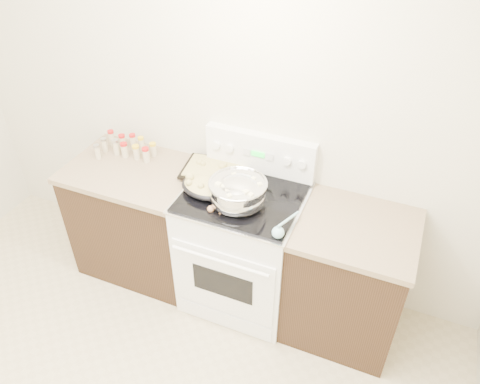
% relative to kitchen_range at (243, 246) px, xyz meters
% --- Properties ---
extents(counter_left, '(0.93, 0.67, 0.92)m').
position_rel_kitchen_range_xyz_m(counter_left, '(-0.83, 0.01, -0.03)').
color(counter_left, black).
rests_on(counter_left, ground).
extents(counter_right, '(0.73, 0.67, 0.92)m').
position_rel_kitchen_range_xyz_m(counter_right, '(0.73, 0.01, -0.03)').
color(counter_right, black).
rests_on(counter_right, ground).
extents(kitchen_range, '(0.78, 0.73, 1.22)m').
position_rel_kitchen_range_xyz_m(kitchen_range, '(0.00, 0.00, 0.00)').
color(kitchen_range, white).
rests_on(kitchen_range, ground).
extents(mixing_bowl, '(0.39, 0.39, 0.21)m').
position_rel_kitchen_range_xyz_m(mixing_bowl, '(0.00, -0.10, 0.54)').
color(mixing_bowl, silver).
rests_on(mixing_bowl, kitchen_range).
extents(roasting_pan, '(0.37, 0.29, 0.12)m').
position_rel_kitchen_range_xyz_m(roasting_pan, '(-0.24, -0.08, 0.50)').
color(roasting_pan, black).
rests_on(roasting_pan, kitchen_range).
extents(baking_sheet, '(0.48, 0.37, 0.06)m').
position_rel_kitchen_range_xyz_m(baking_sheet, '(-0.26, 0.16, 0.47)').
color(baking_sheet, black).
rests_on(baking_sheet, kitchen_range).
extents(wooden_spoon, '(0.10, 0.25, 0.04)m').
position_rel_kitchen_range_xyz_m(wooden_spoon, '(-0.11, -0.19, 0.46)').
color(wooden_spoon, '#A4734B').
rests_on(wooden_spoon, kitchen_range).
extents(blue_ladle, '(0.10, 0.26, 0.09)m').
position_rel_kitchen_range_xyz_m(blue_ladle, '(0.33, -0.27, 0.48)').
color(blue_ladle, '#8EC8D4').
rests_on(blue_ladle, kitchen_range).
extents(spice_jars, '(0.40, 0.24, 0.13)m').
position_rel_kitchen_range_xyz_m(spice_jars, '(-0.97, 0.15, 0.49)').
color(spice_jars, '#BFB28C').
rests_on(spice_jars, counter_left).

